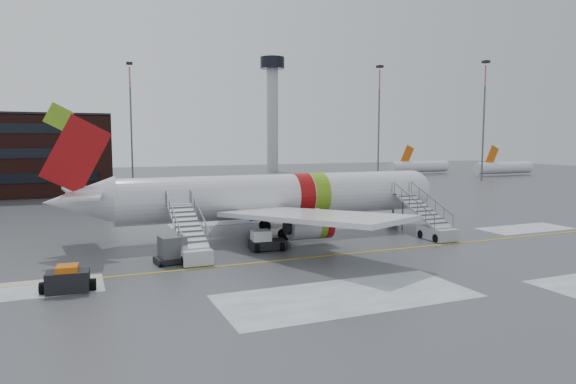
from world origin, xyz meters
name	(u,v)px	position (x,y,z in m)	size (l,w,h in m)	color
ground	(352,250)	(0.00, 0.00, 0.00)	(260.00, 260.00, 0.00)	#494C4F
airliner	(269,197)	(-3.62, 8.23, 3.42)	(35.03, 32.97, 11.18)	silver
airstair_fwd	(432,226)	(8.80, 1.69, 1.06)	(2.05, 7.70, 3.48)	#A5A7AC
airstair_aft	(191,245)	(-11.94, 1.69, 1.06)	(2.05, 7.70, 3.48)	silver
pushback_tug	(265,241)	(-6.10, 2.58, 0.69)	(2.88, 2.28, 1.56)	black
uld_container	(172,250)	(-13.36, 1.19, 0.88)	(2.47, 1.92, 1.87)	black
baggage_tractor	(68,281)	(-19.91, -3.37, 0.64)	(2.97, 1.55, 1.51)	black
control_tower	(272,100)	(30.00, 95.00, 18.75)	(6.40, 6.40, 30.00)	#B2B5BA
light_mast_far_ne	(379,114)	(42.00, 62.00, 13.84)	(1.20, 1.20, 24.25)	#595B60
light_mast_far_n	(131,113)	(-8.00, 78.00, 13.84)	(1.20, 1.20, 24.25)	#595B60
light_mast_far_e	(484,113)	(58.00, 48.00, 13.84)	(1.20, 1.20, 24.25)	#595B60
distant_aircraft	(447,175)	(62.50, 64.00, 0.00)	(35.00, 18.00, 8.00)	#D8590C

